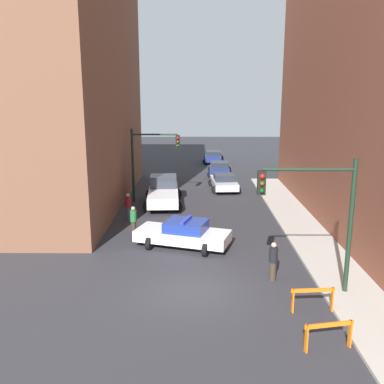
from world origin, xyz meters
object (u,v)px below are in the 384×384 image
Objects in this scene: parked_car_far at (213,157)px; pedestrian_corner at (128,206)px; white_truck at (163,192)px; pedestrian_crossing at (133,221)px; traffic_light_near at (321,206)px; traffic_light_far at (148,155)px; barrier_front at (329,331)px; parked_car_mid at (220,168)px; parked_car_near at (224,182)px; pedestrian_sidewalk at (273,261)px; police_car at (183,234)px; barrier_mid at (313,296)px.

parked_car_far is 2.65× the size of pedestrian_corner.
white_truck is 3.32× the size of pedestrian_crossing.
traffic_light_far is (-8.03, 14.39, -0.13)m from traffic_light_near.
traffic_light_far is at bearing 112.30° from barrier_front.
traffic_light_near is at bearing -81.68° from parked_car_far.
parked_car_mid is 15.82m from pedestrian_corner.
traffic_light_far is 1.18× the size of parked_car_far.
parked_car_near is 1.00× the size of parked_car_far.
pedestrian_sidewalk is (6.61, -5.58, 0.00)m from pedestrian_crossing.
white_truck is at bearing 29.93° from pedestrian_crossing.
police_car is at bearing -82.35° from white_truck.
traffic_light_near reaches higher than pedestrian_crossing.
parked_car_near is 21.93m from barrier_front.
parked_car_near reaches higher than barrier_front.
pedestrian_sidewalk reaches higher than barrier_front.
pedestrian_corner is at bearing -120.20° from white_truck.
parked_car_mid is at bearing 95.72° from traffic_light_near.
pedestrian_corner is (-1.88, -3.72, -0.04)m from white_truck.
white_truck reaches higher than barrier_mid.
barrier_front is (4.67, -8.81, -0.11)m from police_car.
traffic_light_far is 1.03× the size of police_car.
traffic_light_near is 1.03× the size of police_car.
parked_car_far is (-2.73, 31.84, -2.86)m from traffic_light_near.
traffic_light_far is at bearing 168.47° from pedestrian_sidewalk.
parked_car_near is at bearing 145.16° from pedestrian_sidewalk.
parked_car_far is 2.65× the size of pedestrian_crossing.
barrier_front is 0.99× the size of barrier_mid.
traffic_light_far is 0.94× the size of white_truck.
parked_car_far reaches higher than barrier_front.
police_car is at bearing 136.06° from traffic_light_near.
barrier_front is at bearing -83.43° from parked_car_mid.
police_car is 5.92m from pedestrian_corner.
parked_car_far is 33.33m from barrier_mid.
pedestrian_sidewalk reaches higher than police_car.
parked_car_far reaches higher than barrier_mid.
white_truck reaches higher than parked_car_far.
parked_car_near is 2.76× the size of barrier_mid.
police_car is at bearing -106.29° from parked_car_near.
pedestrian_crossing is (-5.32, -25.03, 0.19)m from parked_car_far.
parked_car_far is (4.20, 18.29, -0.23)m from white_truck.
traffic_light_far is 3.13× the size of pedestrian_corner.
barrier_mid is at bearing -82.70° from parked_car_far.
barrier_front is (1.83, -28.04, -0.06)m from parked_car_mid.
pedestrian_sidewalk is at bearing 14.16° from pedestrian_corner.
pedestrian_crossing reaches higher than parked_car_near.
barrier_mid is at bearing 10.10° from pedestrian_corner.
white_truck is 1.25× the size of parked_car_far.
barrier_mid is (-0.47, -1.41, -2.91)m from traffic_light_near.
pedestrian_sidewalk is (0.98, -16.91, 0.19)m from parked_car_near.
parked_car_near is at bearing 95.66° from barrier_mid.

